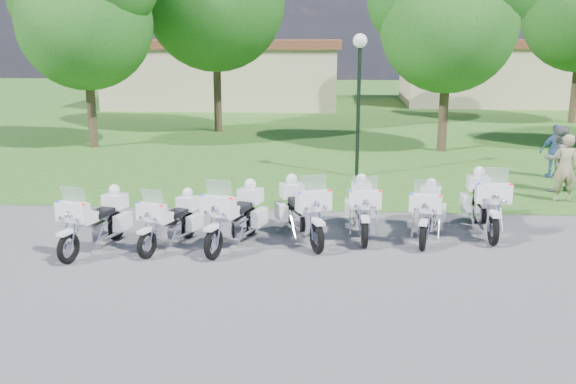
# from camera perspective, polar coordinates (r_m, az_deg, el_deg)

# --- Properties ---
(ground) EXTENTS (100.00, 100.00, 0.00)m
(ground) POSITION_cam_1_polar(r_m,az_deg,el_deg) (13.96, 0.26, -4.99)
(ground) COLOR #55555A
(ground) RESTS_ON ground
(grass_lawn) EXTENTS (100.00, 48.00, 0.01)m
(grass_lawn) POSITION_cam_1_polar(r_m,az_deg,el_deg) (40.44, 2.85, 7.53)
(grass_lawn) COLOR #2F5C1D
(grass_lawn) RESTS_ON ground
(motorcycle_0) EXTENTS (1.14, 2.25, 1.55)m
(motorcycle_0) POSITION_cam_1_polar(r_m,az_deg,el_deg) (14.32, -16.68, -2.39)
(motorcycle_0) COLOR black
(motorcycle_0) RESTS_ON ground
(motorcycle_1) EXTENTS (1.17, 2.02, 1.42)m
(motorcycle_1) POSITION_cam_1_polar(r_m,az_deg,el_deg) (14.13, -10.33, -2.45)
(motorcycle_1) COLOR black
(motorcycle_1) RESTS_ON ground
(motorcycle_2) EXTENTS (1.27, 2.34, 1.63)m
(motorcycle_2) POSITION_cam_1_polar(r_m,az_deg,el_deg) (14.01, -4.68, -2.05)
(motorcycle_2) COLOR black
(motorcycle_2) RESTS_ON ground
(motorcycle_3) EXTENTS (1.36, 2.33, 1.65)m
(motorcycle_3) POSITION_cam_1_polar(r_m,az_deg,el_deg) (14.36, 1.24, -1.56)
(motorcycle_3) COLOR black
(motorcycle_3) RESTS_ON ground
(motorcycle_4) EXTENTS (0.77, 2.32, 1.56)m
(motorcycle_4) POSITION_cam_1_polar(r_m,az_deg,el_deg) (14.79, 6.65, -1.35)
(motorcycle_4) COLOR black
(motorcycle_4) RESTS_ON ground
(motorcycle_5) EXTENTS (1.05, 2.21, 1.51)m
(motorcycle_5) POSITION_cam_1_polar(r_m,az_deg,el_deg) (14.78, 12.31, -1.67)
(motorcycle_5) COLOR black
(motorcycle_5) RESTS_ON ground
(motorcycle_6) EXTENTS (0.84, 2.52, 1.69)m
(motorcycle_6) POSITION_cam_1_polar(r_m,az_deg,el_deg) (15.61, 17.06, -0.85)
(motorcycle_6) COLOR black
(motorcycle_6) RESTS_ON ground
(lamp_post) EXTENTS (0.44, 0.44, 4.52)m
(lamp_post) POSITION_cam_1_polar(r_m,az_deg,el_deg) (20.42, 6.36, 10.65)
(lamp_post) COLOR black
(lamp_post) RESTS_ON ground
(tree_0) EXTENTS (6.14, 5.24, 8.18)m
(tree_0) POSITION_cam_1_polar(r_m,az_deg,el_deg) (27.10, -17.74, 15.20)
(tree_0) COLOR #38281C
(tree_0) RESTS_ON ground
(tree_2) EXTENTS (6.04, 5.16, 8.06)m
(tree_2) POSITION_cam_1_polar(r_m,az_deg,el_deg) (25.71, 14.02, 15.35)
(tree_2) COLOR #38281C
(tree_2) RESTS_ON ground
(building_west) EXTENTS (14.56, 8.32, 4.10)m
(building_west) POSITION_cam_1_polar(r_m,az_deg,el_deg) (41.82, -5.47, 10.54)
(building_west) COLOR #C3B08C
(building_west) RESTS_ON ground
(building_east) EXTENTS (11.44, 7.28, 4.10)m
(building_east) POSITION_cam_1_polar(r_m,az_deg,el_deg) (44.41, 17.55, 10.16)
(building_east) COLOR #C3B08C
(building_east) RESTS_ON ground
(bystander_a) EXTENTS (0.70, 0.47, 1.87)m
(bystander_a) POSITION_cam_1_polar(r_m,az_deg,el_deg) (19.09, 23.37, 1.95)
(bystander_a) COLOR #948B64
(bystander_a) RESTS_ON ground
(bystander_b) EXTENTS (1.17, 1.08, 1.93)m
(bystander_b) POSITION_cam_1_polar(r_m,az_deg,el_deg) (20.25, 22.84, 2.72)
(bystander_b) COLOR slate
(bystander_b) RESTS_ON ground
(bystander_c) EXTENTS (1.05, 0.53, 1.71)m
(bystander_c) POSITION_cam_1_polar(r_m,az_deg,el_deg) (22.16, 22.67, 3.34)
(bystander_c) COLOR #385D87
(bystander_c) RESTS_ON ground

